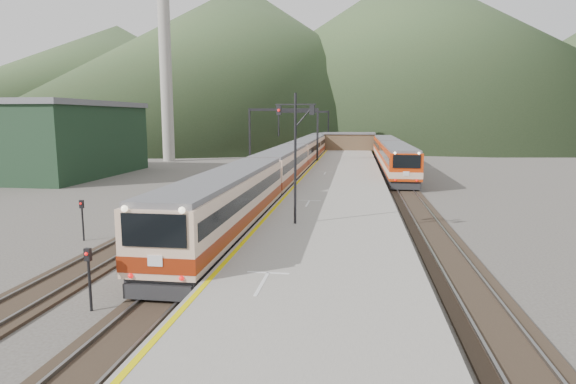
# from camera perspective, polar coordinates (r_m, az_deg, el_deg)

# --- Properties ---
(track_main) EXTENTS (2.60, 200.00, 0.23)m
(track_main) POSITION_cam_1_polar(r_m,az_deg,el_deg) (50.72, 0.09, 1.26)
(track_main) COLOR black
(track_main) RESTS_ON ground
(track_far) EXTENTS (2.60, 200.00, 0.23)m
(track_far) POSITION_cam_1_polar(r_m,az_deg,el_deg) (51.64, -5.41, 1.35)
(track_far) COLOR black
(track_far) RESTS_ON ground
(track_second) EXTENTS (2.60, 200.00, 0.23)m
(track_second) POSITION_cam_1_polar(r_m,az_deg,el_deg) (50.45, 13.14, 0.98)
(track_second) COLOR black
(track_second) RESTS_ON ground
(platform) EXTENTS (8.00, 100.00, 1.00)m
(platform) POSITION_cam_1_polar(r_m,az_deg,el_deg) (48.22, 6.37, 1.33)
(platform) COLOR gray
(platform) RESTS_ON ground
(gantry_near) EXTENTS (9.55, 0.25, 8.00)m
(gantry_near) POSITION_cam_1_polar(r_m,az_deg,el_deg) (65.55, -0.57, 7.80)
(gantry_near) COLOR black
(gantry_near) RESTS_ON ground
(gantry_far) EXTENTS (9.55, 0.25, 8.00)m
(gantry_far) POSITION_cam_1_polar(r_m,az_deg,el_deg) (90.34, 1.83, 8.08)
(gantry_far) COLOR black
(gantry_far) RESTS_ON ground
(warehouse) EXTENTS (14.50, 20.50, 8.60)m
(warehouse) POSITION_cam_1_polar(r_m,az_deg,el_deg) (62.53, -26.09, 5.70)
(warehouse) COLOR black
(warehouse) RESTS_ON ground
(smokestack) EXTENTS (1.80, 1.80, 30.00)m
(smokestack) POSITION_cam_1_polar(r_m,az_deg,el_deg) (77.85, -14.32, 14.64)
(smokestack) COLOR #9E998E
(smokestack) RESTS_ON ground
(station_shed) EXTENTS (9.40, 4.40, 3.10)m
(station_shed) POSITION_cam_1_polar(r_m,az_deg,el_deg) (87.91, 7.19, 6.02)
(station_shed) COLOR brown
(station_shed) RESTS_ON platform
(hill_a) EXTENTS (180.00, 180.00, 60.00)m
(hill_a) POSITION_cam_1_polar(r_m,az_deg,el_deg) (206.55, -5.34, 15.24)
(hill_a) COLOR #334828
(hill_a) RESTS_ON ground
(hill_b) EXTENTS (220.00, 220.00, 75.00)m
(hill_b) POSITION_cam_1_polar(r_m,az_deg,el_deg) (242.86, 13.96, 15.83)
(hill_b) COLOR #334828
(hill_b) RESTS_ON ground
(hill_d) EXTENTS (200.00, 200.00, 55.00)m
(hill_d) POSITION_cam_1_polar(r_m,az_deg,el_deg) (280.97, -19.33, 12.56)
(hill_d) COLOR #334828
(hill_d) RESTS_ON ground
(main_train) EXTENTS (2.91, 99.90, 3.55)m
(main_train) POSITION_cam_1_polar(r_m,az_deg,el_deg) (66.10, 1.99, 4.70)
(main_train) COLOR #D4AE91
(main_train) RESTS_ON track_main
(second_train) EXTENTS (3.00, 40.78, 3.66)m
(second_train) POSITION_cam_1_polar(r_m,az_deg,el_deg) (64.95, 12.07, 4.49)
(second_train) COLOR #BD3109
(second_train) RESTS_ON track_second
(signal_mast) EXTENTS (2.20, 0.39, 7.02)m
(signal_mast) POSITION_cam_1_polar(r_m,az_deg,el_deg) (25.82, 0.87, 5.58)
(signal_mast) COLOR black
(signal_mast) RESTS_ON platform
(short_signal_a) EXTENTS (0.24, 0.18, 2.27)m
(short_signal_a) POSITION_cam_1_polar(r_m,az_deg,el_deg) (18.30, -22.53, -8.63)
(short_signal_a) COLOR black
(short_signal_a) RESTS_ON ground
(short_signal_b) EXTENTS (0.25, 0.20, 2.27)m
(short_signal_b) POSITION_cam_1_polar(r_m,az_deg,el_deg) (36.18, -8.57, 0.33)
(short_signal_b) COLOR black
(short_signal_b) RESTS_ON ground
(short_signal_c) EXTENTS (0.24, 0.19, 2.27)m
(short_signal_c) POSITION_cam_1_polar(r_m,az_deg,el_deg) (28.73, -23.20, -2.48)
(short_signal_c) COLOR black
(short_signal_c) RESTS_ON ground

